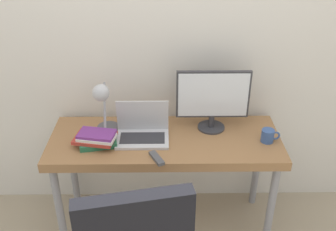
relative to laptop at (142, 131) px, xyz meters
name	(u,v)px	position (x,y,z in m)	size (l,w,h in m)	color
wall_back	(164,35)	(0.14, 0.34, 0.51)	(8.00, 0.05, 2.60)	silver
desk	(165,147)	(0.14, 0.00, -0.12)	(1.48, 0.56, 0.74)	#996B42
laptop	(142,131)	(0.00, 0.00, 0.00)	(0.33, 0.22, 0.24)	silver
monitor	(213,98)	(0.45, 0.12, 0.17)	(0.47, 0.18, 0.41)	#333338
desk_lamp	(103,102)	(-0.23, 0.00, 0.21)	(0.15, 0.28, 0.39)	#4C4C51
book_stack	(97,139)	(-0.28, -0.08, 0.00)	(0.28, 0.21, 0.09)	#286B47
tv_remote	(157,158)	(0.09, -0.24, -0.04)	(0.10, 0.14, 0.02)	#4C4C51
mug	(268,136)	(0.79, -0.05, -0.01)	(0.12, 0.08, 0.08)	#385693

